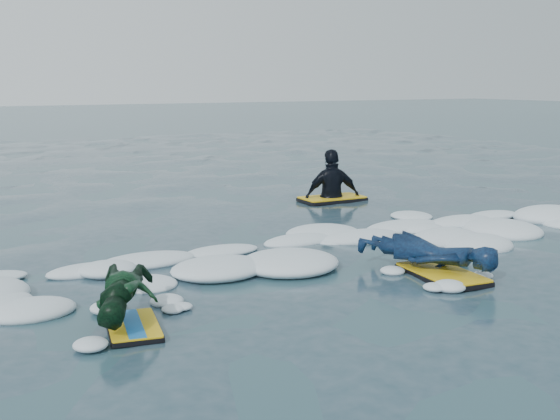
# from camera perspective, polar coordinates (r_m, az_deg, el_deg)

# --- Properties ---
(ground) EXTENTS (120.00, 120.00, 0.00)m
(ground) POSITION_cam_1_polar(r_m,az_deg,el_deg) (8.50, 6.14, -4.89)
(ground) COLOR #1C3943
(ground) RESTS_ON ground
(foam_band) EXTENTS (12.00, 3.10, 0.30)m
(foam_band) POSITION_cam_1_polar(r_m,az_deg,el_deg) (9.34, 2.51, -3.44)
(foam_band) COLOR white
(foam_band) RESTS_ON ground
(prone_woman_unit) EXTENTS (1.22, 1.79, 0.44)m
(prone_woman_unit) POSITION_cam_1_polar(r_m,az_deg,el_deg) (8.43, 12.11, -3.61)
(prone_woman_unit) COLOR black
(prone_woman_unit) RESTS_ON ground
(prone_child_unit) EXTENTS (1.10, 1.40, 0.49)m
(prone_child_unit) POSITION_cam_1_polar(r_m,az_deg,el_deg) (6.71, -12.40, -7.03)
(prone_child_unit) COLOR black
(prone_child_unit) RESTS_ON ground
(waiting_rider_unit) EXTENTS (1.24, 0.70, 1.84)m
(waiting_rider_unit) POSITION_cam_1_polar(r_m,az_deg,el_deg) (13.23, 4.26, 0.98)
(waiting_rider_unit) COLOR black
(waiting_rider_unit) RESTS_ON ground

